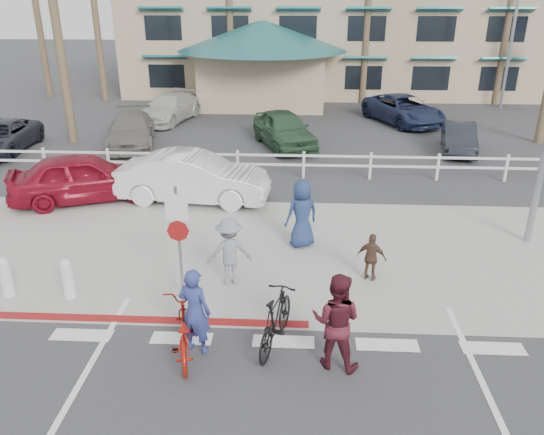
# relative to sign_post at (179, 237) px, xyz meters

# --- Properties ---
(ground) EXTENTS (140.00, 140.00, 0.00)m
(ground) POSITION_rel_sign_post_xyz_m (2.30, -2.20, -1.45)
(ground) COLOR #333335
(sidewalk_plaza) EXTENTS (22.00, 7.00, 0.01)m
(sidewalk_plaza) POSITION_rel_sign_post_xyz_m (2.30, 2.30, -1.44)
(sidewalk_plaza) COLOR gray
(sidewalk_plaza) RESTS_ON ground
(cross_street) EXTENTS (40.00, 5.00, 0.01)m
(cross_street) POSITION_rel_sign_post_xyz_m (2.30, 6.30, -1.45)
(cross_street) COLOR #333335
(cross_street) RESTS_ON ground
(parking_lot) EXTENTS (50.00, 16.00, 0.01)m
(parking_lot) POSITION_rel_sign_post_xyz_m (2.30, 15.80, -1.45)
(parking_lot) COLOR #333335
(parking_lot) RESTS_ON ground
(curb_red) EXTENTS (7.00, 0.25, 0.02)m
(curb_red) POSITION_rel_sign_post_xyz_m (-0.70, -1.00, -1.44)
(curb_red) COLOR maroon
(curb_red) RESTS_ON ground
(rail_fence) EXTENTS (29.40, 0.16, 1.00)m
(rail_fence) POSITION_rel_sign_post_xyz_m (2.80, 8.30, -0.95)
(rail_fence) COLOR silver
(rail_fence) RESTS_ON ground
(building) EXTENTS (28.00, 16.00, 11.30)m
(building) POSITION_rel_sign_post_xyz_m (4.30, 28.80, 4.20)
(building) COLOR tan
(building) RESTS_ON ground
(sign_post) EXTENTS (0.50, 0.10, 2.90)m
(sign_post) POSITION_rel_sign_post_xyz_m (0.00, 0.00, 0.00)
(sign_post) COLOR gray
(sign_post) RESTS_ON ground
(bollard_0) EXTENTS (0.26, 0.26, 0.95)m
(bollard_0) POSITION_rel_sign_post_xyz_m (-2.50, -0.20, -0.97)
(bollard_0) COLOR silver
(bollard_0) RESTS_ON ground
(bollard_1) EXTENTS (0.26, 0.26, 0.95)m
(bollard_1) POSITION_rel_sign_post_xyz_m (-3.90, -0.20, -0.97)
(bollard_1) COLOR silver
(bollard_1) RESTS_ON ground
(streetlight_1) EXTENTS (0.60, 2.00, 9.50)m
(streetlight_1) POSITION_rel_sign_post_xyz_m (14.30, 21.80, 3.30)
(streetlight_1) COLOR gray
(streetlight_1) RESTS_ON ground
(bike_red) EXTENTS (1.09, 2.04, 1.02)m
(bike_red) POSITION_rel_sign_post_xyz_m (0.44, -2.02, -0.94)
(bike_red) COLOR #9C1408
(bike_red) RESTS_ON ground
(rider_red) EXTENTS (0.73, 0.60, 1.74)m
(rider_red) POSITION_rel_sign_post_xyz_m (0.67, -1.93, -0.58)
(rider_red) COLOR navy
(rider_red) RESTS_ON ground
(bike_black) EXTENTS (1.01, 1.95, 1.13)m
(bike_black) POSITION_rel_sign_post_xyz_m (2.15, -1.67, -0.89)
(bike_black) COLOR black
(bike_black) RESTS_ON ground
(rider_black) EXTENTS (1.07, 0.93, 1.86)m
(rider_black) POSITION_rel_sign_post_xyz_m (3.24, -2.20, -0.52)
(rider_black) COLOR #4D1621
(rider_black) RESTS_ON ground
(pedestrian_a) EXTENTS (1.17, 0.86, 1.62)m
(pedestrian_a) POSITION_rel_sign_post_xyz_m (0.98, 0.63, -0.64)
(pedestrian_a) COLOR gray
(pedestrian_a) RESTS_ON ground
(pedestrian_child) EXTENTS (0.75, 0.53, 1.18)m
(pedestrian_child) POSITION_rel_sign_post_xyz_m (4.26, 0.94, -0.86)
(pedestrian_child) COLOR brown
(pedestrian_child) RESTS_ON ground
(pedestrian_b) EXTENTS (1.07, 0.94, 1.85)m
(pedestrian_b) POSITION_rel_sign_post_xyz_m (2.63, 2.69, -0.53)
(pedestrian_b) COLOR navy
(pedestrian_b) RESTS_ON ground
(car_white_sedan) EXTENTS (4.94, 2.09, 1.59)m
(car_white_sedan) POSITION_rel_sign_post_xyz_m (-0.84, 5.83, -0.66)
(car_white_sedan) COLOR silver
(car_white_sedan) RESTS_ON ground
(car_red_compact) EXTENTS (4.98, 3.44, 1.58)m
(car_red_compact) POSITION_rel_sign_post_xyz_m (-4.37, 5.72, -0.66)
(car_red_compact) COLOR maroon
(car_red_compact) RESTS_ON ground
(lot_car_0) EXTENTS (2.42, 4.74, 1.28)m
(lot_car_0) POSITION_rel_sign_post_xyz_m (-10.07, 11.07, -0.81)
(lot_car_0) COLOR #232630
(lot_car_0) RESTS_ON ground
(lot_car_1) EXTENTS (2.95, 5.04, 1.37)m
(lot_car_1) POSITION_rel_sign_post_xyz_m (-4.86, 12.36, -0.77)
(lot_car_1) COLOR slate
(lot_car_1) RESTS_ON ground
(lot_car_2) EXTENTS (3.33, 4.91, 1.55)m
(lot_car_2) POSITION_rel_sign_post_xyz_m (1.85, 12.57, -0.67)
(lot_car_2) COLOR #2C5033
(lot_car_2) RESTS_ON ground
(lot_car_3) EXTENTS (1.95, 3.83, 1.21)m
(lot_car_3) POSITION_rel_sign_post_xyz_m (9.24, 12.08, -0.85)
(lot_car_3) COLOR black
(lot_car_3) RESTS_ON ground
(lot_car_4) EXTENTS (3.03, 5.14, 1.40)m
(lot_car_4) POSITION_rel_sign_post_xyz_m (-4.29, 17.17, -0.75)
(lot_car_4) COLOR beige
(lot_car_4) RESTS_ON ground
(lot_car_5) EXTENTS (4.21, 5.63, 1.42)m
(lot_car_5) POSITION_rel_sign_post_xyz_m (7.82, 17.38, -0.74)
(lot_car_5) COLOR #1D2646
(lot_car_5) RESTS_ON ground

